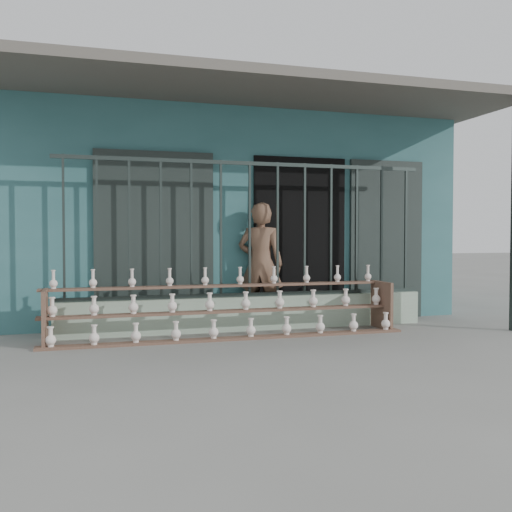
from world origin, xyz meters
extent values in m
plane|color=slate|center=(0.00, 0.00, 0.00)|extent=(60.00, 60.00, 0.00)
cube|color=#306367|center=(0.00, 4.30, 1.60)|extent=(7.00, 5.00, 3.20)
cube|color=black|center=(0.90, 1.82, 1.20)|extent=(1.40, 0.12, 2.40)
cube|color=black|center=(-1.20, 1.78, 1.20)|extent=(1.60, 0.08, 2.40)
cube|color=black|center=(2.30, 1.78, 1.20)|extent=(1.20, 0.08, 2.40)
cube|color=#59544C|center=(0.00, 1.20, 3.15)|extent=(7.40, 2.00, 0.12)
cube|color=#A1BBA1|center=(0.00, 1.30, 0.23)|extent=(5.00, 0.20, 0.45)
cube|color=#283330|center=(-2.35, 1.30, 1.35)|extent=(0.03, 0.03, 1.80)
cube|color=#283330|center=(-1.96, 1.30, 1.35)|extent=(0.03, 0.03, 1.80)
cube|color=#283330|center=(-1.57, 1.30, 1.35)|extent=(0.03, 0.03, 1.80)
cube|color=#283330|center=(-1.18, 1.30, 1.35)|extent=(0.03, 0.03, 1.80)
cube|color=#283330|center=(-0.78, 1.30, 1.35)|extent=(0.03, 0.03, 1.80)
cube|color=#283330|center=(-0.39, 1.30, 1.35)|extent=(0.03, 0.03, 1.80)
cube|color=#283330|center=(0.00, 1.30, 1.35)|extent=(0.03, 0.03, 1.80)
cube|color=#283330|center=(0.39, 1.30, 1.35)|extent=(0.03, 0.03, 1.80)
cube|color=#283330|center=(0.78, 1.30, 1.35)|extent=(0.03, 0.03, 1.80)
cube|color=#283330|center=(1.17, 1.30, 1.35)|extent=(0.03, 0.03, 1.80)
cube|color=#283330|center=(1.57, 1.30, 1.35)|extent=(0.03, 0.03, 1.80)
cube|color=#283330|center=(1.96, 1.30, 1.35)|extent=(0.03, 0.03, 1.80)
cube|color=#283330|center=(2.35, 1.30, 1.35)|extent=(0.03, 0.03, 1.80)
cube|color=#283330|center=(0.00, 1.30, 2.22)|extent=(5.00, 0.04, 0.05)
cube|color=#283330|center=(0.00, 1.30, 0.47)|extent=(5.00, 0.04, 0.05)
cube|color=brown|center=(-0.40, 0.65, 0.01)|extent=(4.50, 0.18, 0.03)
cube|color=brown|center=(-0.40, 0.90, 0.32)|extent=(4.50, 0.18, 0.03)
cube|color=brown|center=(-0.40, 1.15, 0.61)|extent=(4.50, 0.18, 0.03)
cube|color=brown|center=(-2.55, 0.90, 0.32)|extent=(0.04, 0.55, 0.64)
cube|color=brown|center=(1.75, 0.90, 0.32)|extent=(0.04, 0.55, 0.64)
imported|color=brown|center=(0.24, 1.58, 0.86)|extent=(0.74, 0.64, 1.72)
camera|label=1|loc=(-2.07, -6.00, 1.25)|focal=40.00mm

